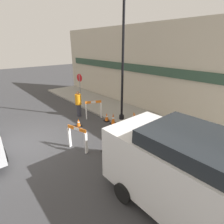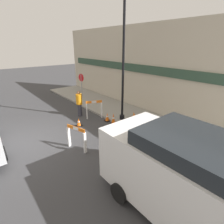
{
  "view_description": "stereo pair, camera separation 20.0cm",
  "coord_description": "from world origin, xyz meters",
  "views": [
    {
      "loc": [
        7.75,
        -1.58,
        4.31
      ],
      "look_at": [
        1.33,
        3.93,
        1.0
      ],
      "focal_mm": 28.0,
      "sensor_mm": 36.0,
      "label": 1
    },
    {
      "loc": [
        7.88,
        -1.43,
        4.31
      ],
      "look_at": [
        1.33,
        3.93,
        1.0
      ],
      "focal_mm": 28.0,
      "sensor_mm": 36.0,
      "label": 2
    }
  ],
  "objects": [
    {
      "name": "ground_plane",
      "position": [
        0.0,
        0.0,
        0.0
      ],
      "size": [
        60.0,
        60.0,
        0.0
      ],
      "primitive_type": "plane",
      "color": "#38383A"
    },
    {
      "name": "sidewalk_slab",
      "position": [
        0.0,
        5.95,
        0.06
      ],
      "size": [
        18.0,
        2.91,
        0.12
      ],
      "color": "gray",
      "rests_on": "ground_plane"
    },
    {
      "name": "storefront_facade",
      "position": [
        0.0,
        7.48,
        2.75
      ],
      "size": [
        18.0,
        0.22,
        5.5
      ],
      "color": "#BCB29E",
      "rests_on": "ground_plane"
    },
    {
      "name": "streetlamp_post",
      "position": [
        0.85,
        5.11,
        4.24
      ],
      "size": [
        0.44,
        0.44,
        6.54
      ],
      "color": "black",
      "rests_on": "sidewalk_slab"
    },
    {
      "name": "stop_sign",
      "position": [
        -4.13,
        5.31,
        1.5
      ],
      "size": [
        0.6,
        0.1,
        2.05
      ],
      "rotation": [
        0.0,
        0.0,
        3.28
      ],
      "color": "gray",
      "rests_on": "sidewalk_slab"
    },
    {
      "name": "barricade_0",
      "position": [
        1.86,
        1.54,
        0.6
      ],
      "size": [
        0.99,
        0.43,
        1.09
      ],
      "rotation": [
        0.0,
        0.0,
        6.59
      ],
      "color": "white",
      "rests_on": "ground_plane"
    },
    {
      "name": "barricade_1",
      "position": [
        2.6,
        4.35,
        0.58
      ],
      "size": [
        0.78,
        0.6,
        1.08
      ],
      "rotation": [
        0.0,
        0.0,
        8.82
      ],
      "color": "white",
      "rests_on": "ground_plane"
    },
    {
      "name": "barricade_2",
      "position": [
        -0.52,
        4.05,
        0.62
      ],
      "size": [
        0.54,
        0.93,
        1.14
      ],
      "rotation": [
        0.0,
        0.0,
        10.54
      ],
      "color": "white",
      "rests_on": "ground_plane"
    },
    {
      "name": "traffic_cone_0",
      "position": [
        0.89,
        4.4,
        0.33
      ],
      "size": [
        0.3,
        0.3,
        0.68
      ],
      "color": "black",
      "rests_on": "ground_plane"
    },
    {
      "name": "traffic_cone_1",
      "position": [
        2.76,
        2.35,
        0.22
      ],
      "size": [
        0.3,
        0.3,
        0.46
      ],
      "color": "black",
      "rests_on": "ground_plane"
    },
    {
      "name": "traffic_cone_2",
      "position": [
        3.71,
        3.59,
        0.23
      ],
      "size": [
        0.3,
        0.3,
        0.49
      ],
      "color": "black",
      "rests_on": "ground_plane"
    },
    {
      "name": "traffic_cone_3",
      "position": [
        0.31,
        4.4,
        0.25
      ],
      "size": [
        0.3,
        0.3,
        0.52
      ],
      "color": "black",
      "rests_on": "ground_plane"
    },
    {
      "name": "traffic_cone_4",
      "position": [
        3.18,
        4.0,
        0.35
      ],
      "size": [
        0.3,
        0.3,
        0.72
      ],
      "color": "black",
      "rests_on": "ground_plane"
    },
    {
      "name": "traffic_cone_5",
      "position": [
        -0.14,
        2.75,
        0.22
      ],
      "size": [
        0.3,
        0.3,
        0.46
      ],
      "color": "black",
      "rests_on": "ground_plane"
    },
    {
      "name": "person_worker",
      "position": [
        -1.45,
        3.57,
        0.87
      ],
      "size": [
        0.39,
        0.39,
        1.63
      ],
      "rotation": [
        0.0,
        0.0,
        -0.05
      ],
      "color": "#33333D",
      "rests_on": "ground_plane"
    },
    {
      "name": "work_van",
      "position": [
        6.6,
        2.21,
        1.29
      ],
      "size": [
        5.02,
        2.28,
        2.37
      ],
      "color": "white",
      "rests_on": "ground_plane"
    }
  ]
}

